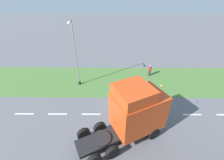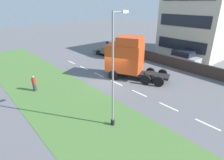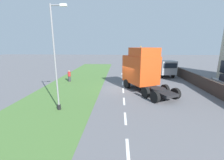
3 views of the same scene
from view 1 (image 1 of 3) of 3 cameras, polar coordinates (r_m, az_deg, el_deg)
name	(u,v)px [view 1 (image 1 of 3)]	position (r m, az deg, el deg)	size (l,w,h in m)	color
ground_plane	(132,114)	(14.71, 7.68, -12.84)	(120.00, 120.00, 0.00)	slate
grass_verge	(127,80)	(19.37, 5.78, -0.14)	(7.00, 44.00, 0.01)	#4C7538
lane_markings	(125,114)	(14.64, 4.89, -12.89)	(0.16, 21.00, 0.00)	white
lorry_cab	(135,111)	(11.65, 8.73, -11.77)	(5.25, 6.99, 4.77)	black
lamp_post	(76,58)	(17.18, -13.59, 8.33)	(1.25, 0.27, 7.58)	black
pedestrian	(150,71)	(20.57, 14.14, 3.45)	(0.39, 0.39, 1.55)	#333338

